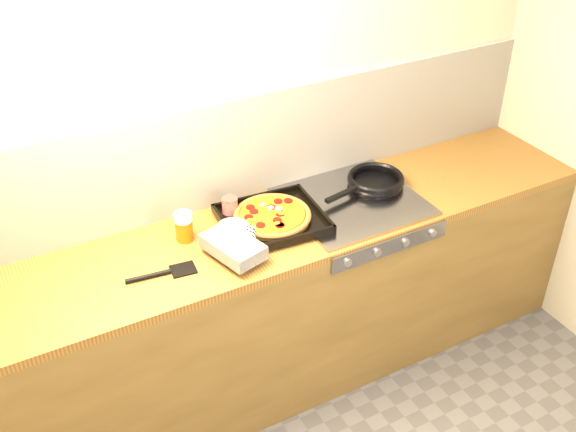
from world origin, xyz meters
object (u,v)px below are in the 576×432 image
frying_pan (375,181)px  tomato_can (230,208)px  juice_glass (184,227)px  pizza_on_tray (261,224)px

frying_pan → tomato_can: (-0.71, 0.10, 0.01)m
tomato_can → juice_glass: bearing=-165.3°
frying_pan → juice_glass: juice_glass is taller
pizza_on_tray → juice_glass: (-0.31, 0.11, 0.02)m
pizza_on_tray → tomato_can: tomato_can is taller
frying_pan → tomato_can: size_ratio=4.64×
juice_glass → tomato_can: bearing=14.7°
pizza_on_tray → juice_glass: size_ratio=4.51×
tomato_can → pizza_on_tray: bearing=-68.3°
tomato_can → juice_glass: juice_glass is taller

